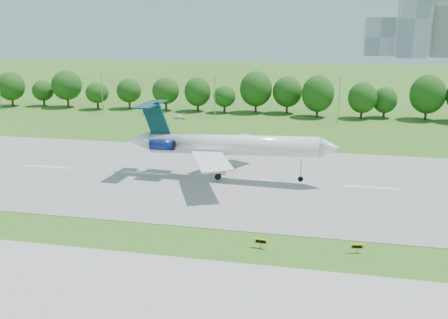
% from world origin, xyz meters
% --- Properties ---
extents(ground, '(600.00, 600.00, 0.00)m').
position_xyz_m(ground, '(0.00, 0.00, 0.00)').
color(ground, '#2D5D18').
rests_on(ground, ground).
extents(runway, '(400.00, 45.00, 0.08)m').
position_xyz_m(runway, '(0.00, 25.00, 0.04)').
color(runway, gray).
rests_on(runway, ground).
extents(taxiway, '(400.00, 23.00, 0.08)m').
position_xyz_m(taxiway, '(0.00, -18.00, 0.04)').
color(taxiway, '#ADADA8').
rests_on(taxiway, ground).
extents(tree_line, '(288.40, 8.40, 10.40)m').
position_xyz_m(tree_line, '(0.00, 92.00, 6.19)').
color(tree_line, '#382314').
rests_on(tree_line, ground).
extents(light_poles, '(175.90, 0.25, 12.19)m').
position_xyz_m(light_poles, '(-2.50, 82.00, 6.34)').
color(light_poles, gray).
rests_on(light_poles, ground).
extents(skyline, '(127.00, 52.00, 80.00)m').
position_xyz_m(skyline, '(100.16, 390.61, 30.46)').
color(skyline, '#B2B2B7').
rests_on(skyline, ground).
extents(airliner, '(38.32, 27.94, 12.91)m').
position_xyz_m(airliner, '(-5.63, 25.08, 6.30)').
color(airliner, white).
rests_on(airliner, ground).
extents(taxi_sign_centre, '(1.69, 0.41, 1.18)m').
position_xyz_m(taxi_sign_centre, '(5.08, -1.91, 0.87)').
color(taxi_sign_centre, gray).
rests_on(taxi_sign_centre, ground).
extents(taxi_sign_right, '(1.58, 0.47, 1.11)m').
position_xyz_m(taxi_sign_right, '(16.57, -0.87, 0.82)').
color(taxi_sign_right, gray).
rests_on(taxi_sign_right, ground).
extents(service_vehicle_a, '(3.76, 2.39, 1.17)m').
position_xyz_m(service_vehicle_a, '(-41.01, 83.02, 0.58)').
color(service_vehicle_a, silver).
rests_on(service_vehicle_a, ground).
extents(service_vehicle_b, '(3.26, 1.36, 1.10)m').
position_xyz_m(service_vehicle_b, '(-29.70, 78.84, 0.55)').
color(service_vehicle_b, white).
rests_on(service_vehicle_b, ground).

